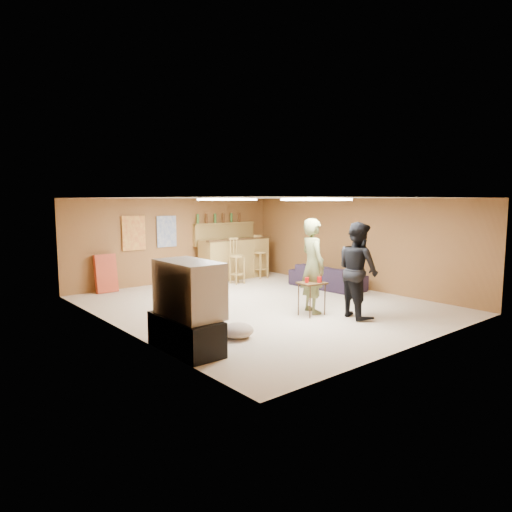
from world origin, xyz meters
TOP-DOWN VIEW (x-y plane):
  - ground at (0.00, 0.00)m, footprint 7.00×7.00m
  - ceiling at (0.00, 0.00)m, footprint 6.00×7.00m
  - wall_back at (0.00, 3.50)m, footprint 6.00×0.02m
  - wall_front at (0.00, -3.50)m, footprint 6.00×0.02m
  - wall_left at (-3.00, 0.00)m, footprint 0.02×7.00m
  - wall_right at (3.00, 0.00)m, footprint 0.02×7.00m
  - tv_stand at (-2.72, -1.50)m, footprint 0.55×1.30m
  - dvd_box at (-2.50, -1.50)m, footprint 0.35×0.50m
  - tv_body at (-2.65, -1.50)m, footprint 0.60×1.10m
  - tv_screen at (-2.34, -1.50)m, footprint 0.02×0.95m
  - bar_counter at (1.50, 2.95)m, footprint 2.00×0.60m
  - bar_lip at (1.50, 2.70)m, footprint 2.10×0.12m
  - bar_shelf at (1.50, 3.40)m, footprint 2.00×0.18m
  - bar_backing at (1.50, 3.42)m, footprint 2.00×0.14m
  - poster_left at (-1.20, 3.46)m, footprint 0.60×0.03m
  - poster_right at (-0.30, 3.46)m, footprint 0.55×0.03m
  - folding_chair_stack at (-2.00, 3.30)m, footprint 0.50×0.26m
  - ceiling_panel_front at (0.00, -1.50)m, footprint 1.20×0.60m
  - ceiling_panel_back at (0.00, 1.20)m, footprint 1.20×0.60m
  - person_olive at (0.34, -1.10)m, footprint 0.62×0.77m
  - person_black at (0.72, -1.87)m, footprint 0.89×1.02m
  - sofa at (2.39, 0.35)m, footprint 0.84×1.95m
  - tray_table at (0.17, -1.25)m, footprint 0.54×0.46m
  - cup_red_near at (0.07, -1.21)m, footprint 0.09×0.09m
  - cup_red_far at (0.25, -1.35)m, footprint 0.09×0.09m
  - cup_blue at (0.31, -1.14)m, footprint 0.11×0.11m
  - bar_stool_left at (1.05, 2.23)m, footprint 0.44×0.44m
  - bar_stool_right at (2.08, 2.51)m, footprint 0.47×0.47m
  - cushion_near_tv at (-1.89, -0.91)m, footprint 0.56×0.56m
  - cushion_mid at (-1.53, -0.08)m, footprint 0.50×0.50m
  - cushion_far at (-1.76, -1.48)m, footprint 0.54×0.54m
  - bottle_row at (1.30, 3.38)m, footprint 1.48×0.08m

SIDE VIEW (x-z plane):
  - ground at x=0.00m, z-range 0.00..0.00m
  - cushion_mid at x=-1.53m, z-range 0.00..0.20m
  - cushion_far at x=-1.76m, z-range 0.00..0.23m
  - cushion_near_tv at x=-1.89m, z-range 0.00..0.24m
  - dvd_box at x=-2.50m, z-range 0.11..0.19m
  - tv_stand at x=-2.72m, z-range 0.00..0.50m
  - sofa at x=2.39m, z-range 0.00..0.56m
  - tray_table at x=0.17m, z-range 0.00..0.63m
  - folding_chair_stack at x=-2.00m, z-range -0.01..0.91m
  - bar_counter at x=1.50m, z-range 0.00..1.10m
  - bar_stool_right at x=2.08m, z-range 0.00..1.18m
  - bar_stool_left at x=1.05m, z-range 0.00..1.18m
  - cup_red_near at x=0.07m, z-range 0.63..0.73m
  - cup_red_far at x=0.25m, z-range 0.63..0.74m
  - cup_blue at x=0.31m, z-range 0.63..0.74m
  - person_black at x=0.72m, z-range 0.00..1.77m
  - tv_body at x=-2.65m, z-range 0.50..1.30m
  - tv_screen at x=-2.34m, z-range 0.57..1.23m
  - person_olive at x=0.34m, z-range 0.00..1.82m
  - wall_back at x=0.00m, z-range 0.00..2.20m
  - wall_front at x=0.00m, z-range 0.00..2.20m
  - wall_left at x=-3.00m, z-range 0.00..2.20m
  - wall_right at x=3.00m, z-range 0.00..2.20m
  - bar_lip at x=1.50m, z-range 1.08..1.12m
  - bar_backing at x=1.50m, z-range 0.90..1.50m
  - poster_left at x=-1.20m, z-range 0.93..1.78m
  - poster_right at x=-0.30m, z-range 0.95..1.75m
  - bar_shelf at x=1.50m, z-range 1.48..1.52m
  - bottle_row at x=1.30m, z-range 1.52..1.78m
  - ceiling_panel_front at x=0.00m, z-range 2.15..2.19m
  - ceiling_panel_back at x=0.00m, z-range 2.15..2.19m
  - ceiling at x=0.00m, z-range 2.19..2.21m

